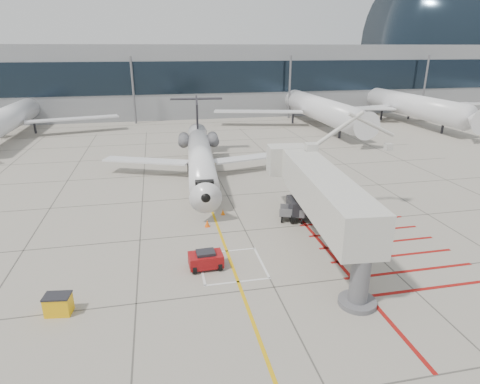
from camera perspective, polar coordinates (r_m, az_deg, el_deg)
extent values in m
plane|color=gray|center=(27.91, 2.54, -8.96)|extent=(260.00, 260.00, 0.00)
cone|color=#FF5B0D|center=(32.05, -4.68, -4.47)|extent=(0.40, 0.40, 0.56)
cone|color=orange|center=(34.23, -2.44, -2.86)|extent=(0.34, 0.34, 0.47)
cube|color=gray|center=(95.27, -2.02, 15.98)|extent=(180.00, 28.00, 14.00)
cube|color=black|center=(81.42, -0.27, 16.03)|extent=(180.00, 0.10, 6.00)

